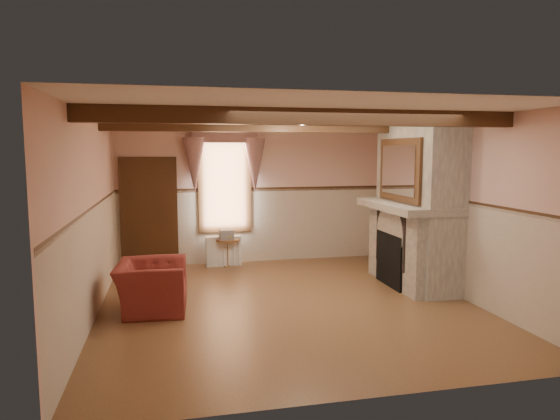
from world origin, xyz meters
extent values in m
cube|color=brown|center=(0.00, 0.00, 0.00)|extent=(5.50, 6.00, 0.01)
cube|color=silver|center=(0.00, 0.00, 2.80)|extent=(5.50, 6.00, 0.01)
cube|color=#D6A494|center=(0.00, 3.00, 1.40)|extent=(5.50, 0.02, 2.80)
cube|color=#D6A494|center=(0.00, -3.00, 1.40)|extent=(5.50, 0.02, 2.80)
cube|color=#D6A494|center=(-2.75, 0.00, 1.40)|extent=(0.02, 6.00, 2.80)
cube|color=#D6A494|center=(2.75, 0.00, 1.40)|extent=(0.02, 6.00, 2.80)
cube|color=black|center=(2.00, 0.60, 0.45)|extent=(0.20, 0.95, 0.90)
imported|color=maroon|center=(-1.98, 0.10, 0.35)|extent=(1.02, 1.15, 0.71)
cylinder|color=brown|center=(-0.59, 2.65, 0.28)|extent=(0.56, 0.56, 0.55)
cube|color=#B7AD8C|center=(-0.62, 2.61, 0.65)|extent=(0.27, 0.32, 0.20)
cube|color=silver|center=(-0.67, 2.70, 0.30)|extent=(0.71, 0.21, 0.60)
imported|color=brown|center=(2.24, 0.75, 1.47)|extent=(0.38, 0.38, 0.09)
cube|color=black|center=(2.24, 1.16, 1.52)|extent=(0.14, 0.24, 0.20)
cylinder|color=#B48C32|center=(2.24, 0.99, 1.56)|extent=(0.11, 0.11, 0.28)
cylinder|color=#B5162D|center=(2.24, 0.03, 1.50)|extent=(0.06, 0.06, 0.16)
cylinder|color=yellow|center=(2.24, 0.01, 1.48)|extent=(0.06, 0.06, 0.12)
cube|color=gray|center=(2.42, 0.60, 1.40)|extent=(0.85, 2.00, 2.80)
cube|color=gray|center=(2.24, 0.60, 1.36)|extent=(1.05, 2.05, 0.12)
cube|color=silver|center=(2.06, 0.60, 1.97)|extent=(0.06, 1.44, 1.04)
cube|color=black|center=(-2.10, 2.94, 1.05)|extent=(1.10, 0.10, 2.10)
cube|color=white|center=(-0.60, 2.97, 1.65)|extent=(1.06, 0.08, 2.02)
cube|color=gray|center=(-0.60, 2.88, 2.25)|extent=(1.30, 0.14, 1.40)
cube|color=black|center=(0.00, -1.20, 2.70)|extent=(5.50, 0.18, 0.20)
cube|color=black|center=(0.00, 1.20, 2.70)|extent=(5.50, 0.18, 0.20)
camera|label=1|loc=(-1.69, -7.11, 2.29)|focal=32.00mm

